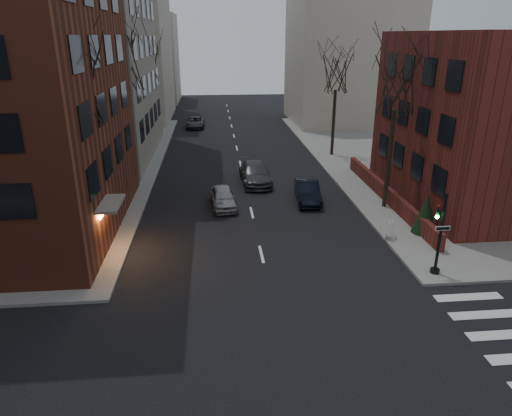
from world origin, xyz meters
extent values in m
cube|color=maroon|center=(16.50, 19.00, 5.50)|extent=(12.00, 14.00, 11.00)
cube|color=maroon|center=(9.30, 19.00, 0.65)|extent=(0.35, 16.00, 1.00)
cube|color=beige|center=(-15.00, 55.00, 9.00)|extent=(14.00, 16.00, 18.00)
cube|color=beige|center=(15.00, 50.00, 8.00)|extent=(14.00, 14.00, 16.00)
cube|color=beige|center=(-13.00, 72.00, 7.00)|extent=(10.00, 12.00, 14.00)
cylinder|color=black|center=(8.00, 9.00, 2.15)|extent=(0.14, 0.14, 4.00)
cylinder|color=black|center=(8.00, 9.00, 0.25)|extent=(0.44, 0.44, 0.20)
imported|color=black|center=(7.75, 9.00, 3.00)|extent=(0.16, 0.20, 1.00)
sphere|color=#19FF4C|center=(7.68, 8.95, 3.05)|extent=(0.18, 0.18, 0.18)
cube|color=white|center=(8.00, 8.88, 2.50)|extent=(0.70, 0.03, 0.22)
cylinder|color=#2D231C|center=(-8.80, 14.00, 3.47)|extent=(0.28, 0.28, 6.65)
cylinder|color=#2D231C|center=(-8.80, 26.00, 3.65)|extent=(0.28, 0.28, 7.00)
cylinder|color=#2D231C|center=(-8.80, 40.00, 3.30)|extent=(0.28, 0.28, 6.30)
cylinder|color=#2D231C|center=(8.80, 18.00, 3.30)|extent=(0.28, 0.28, 6.30)
cylinder|color=#2D231C|center=(8.80, 32.00, 3.12)|extent=(0.28, 0.28, 5.95)
cylinder|color=black|center=(-8.20, 22.00, 3.15)|extent=(0.12, 0.12, 6.00)
sphere|color=#FFA54C|center=(-8.20, 22.00, 6.25)|extent=(0.36, 0.36, 0.36)
cylinder|color=black|center=(-8.20, 42.00, 3.15)|extent=(0.12, 0.12, 6.00)
sphere|color=#FFA54C|center=(-8.20, 42.00, 6.25)|extent=(0.36, 0.36, 0.36)
imported|color=black|center=(4.00, 19.81, 0.71)|extent=(1.89, 4.45, 1.43)
imported|color=gray|center=(-1.81, 19.22, 0.67)|extent=(1.91, 4.06, 1.34)
imported|color=#39393E|center=(0.80, 24.26, 0.77)|extent=(2.38, 5.38, 1.53)
imported|color=#38383D|center=(-4.51, 47.35, 0.64)|extent=(2.27, 4.70, 1.29)
cube|color=white|center=(7.30, 13.06, 0.64)|extent=(0.59, 0.71, 0.99)
cone|color=#16321B|center=(9.51, 13.62, 1.30)|extent=(1.72, 1.72, 2.29)
camera|label=1|loc=(-2.29, -9.35, 10.78)|focal=32.00mm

